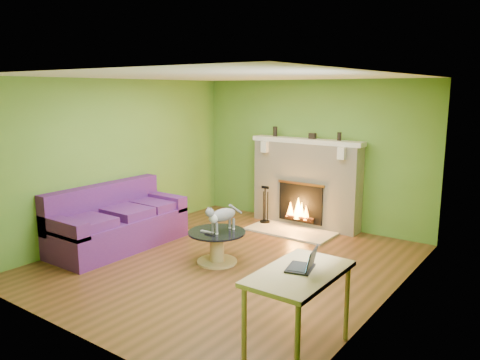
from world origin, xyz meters
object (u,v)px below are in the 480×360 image
Objects in this scene: sofa at (116,223)px; coffee_table at (217,245)px; cat at (223,218)px; desk at (299,281)px.

sofa is 2.63× the size of coffee_table.
sofa reaches higher than coffee_table.
cat is at bearing 32.01° from coffee_table.
sofa is 1.88m from cat.
desk reaches higher than coffee_table.
cat is (1.82, 0.40, 0.29)m from sofa.
sofa is 1.78m from coffee_table.
desk is at bearing -33.81° from coffee_table.
sofa is 3.37× the size of cat.
sofa is at bearing 164.81° from desk.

